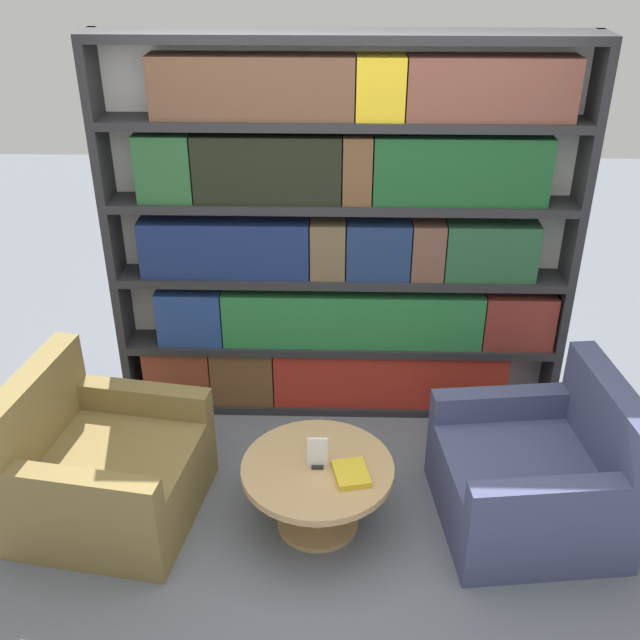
{
  "coord_description": "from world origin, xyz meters",
  "views": [
    {
      "loc": [
        -0.02,
        -2.79,
        2.92
      ],
      "look_at": [
        -0.11,
        0.69,
        0.99
      ],
      "focal_mm": 42.0,
      "sensor_mm": 36.0,
      "label": 1
    }
  ],
  "objects": [
    {
      "name": "armchair_left",
      "position": [
        -1.26,
        0.28,
        0.28
      ],
      "size": [
        1.02,
        1.01,
        0.85
      ],
      "rotation": [
        0.0,
        0.0,
        1.41
      ],
      "color": "olive",
      "rests_on": "ground_plane"
    },
    {
      "name": "armchair_right",
      "position": [
        1.04,
        0.28,
        0.28
      ],
      "size": [
        0.98,
        0.98,
        0.85
      ],
      "rotation": [
        0.0,
        0.0,
        -1.46
      ],
      "color": "#42476B",
      "rests_on": "ground_plane"
    },
    {
      "name": "ground_plane",
      "position": [
        0.0,
        0.0,
        0.0
      ],
      "size": [
        14.0,
        14.0,
        0.0
      ],
      "primitive_type": "plane",
      "color": "slate"
    },
    {
      "name": "stray_book",
      "position": [
        0.06,
        0.14,
        0.41
      ],
      "size": [
        0.21,
        0.24,
        0.03
      ],
      "color": "gold",
      "rests_on": "coffee_table"
    },
    {
      "name": "table_sign",
      "position": [
        -0.11,
        0.21,
        0.47
      ],
      "size": [
        0.1,
        0.06,
        0.18
      ],
      "color": "black",
      "rests_on": "coffee_table"
    },
    {
      "name": "bookshelf",
      "position": [
        0.01,
        1.34,
        1.15
      ],
      "size": [
        2.77,
        0.3,
        2.36
      ],
      "color": "silver",
      "rests_on": "ground_plane"
    },
    {
      "name": "coffee_table",
      "position": [
        -0.11,
        0.21,
        0.29
      ],
      "size": [
        0.79,
        0.79,
        0.4
      ],
      "color": "tan",
      "rests_on": "ground_plane"
    }
  ]
}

